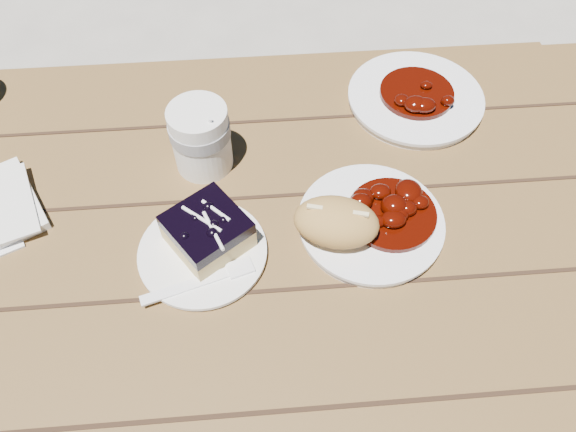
{
  "coord_description": "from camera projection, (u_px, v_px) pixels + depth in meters",
  "views": [
    {
      "loc": [
        0.12,
        -0.44,
        1.42
      ],
      "look_at": [
        0.15,
        -0.0,
        0.81
      ],
      "focal_mm": 35.0,
      "sensor_mm": 36.0,
      "label": 1
    }
  ],
  "objects": [
    {
      "name": "ground",
      "position": [
        228.0,
        408.0,
        1.4
      ],
      "size": [
        60.0,
        60.0,
        0.0
      ],
      "primitive_type": "plane",
      "color": "#9C978D",
      "rests_on": "ground"
    },
    {
      "name": "second_plate",
      "position": [
        415.0,
        99.0,
        0.96
      ],
      "size": [
        0.22,
        0.22,
        0.02
      ],
      "primitive_type": "cylinder",
      "color": "white",
      "rests_on": "picnic_table"
    },
    {
      "name": "dessert_plate",
      "position": [
        203.0,
        253.0,
        0.78
      ],
      "size": [
        0.17,
        0.17,
        0.01
      ],
      "primitive_type": "cylinder",
      "color": "white",
      "rests_on": "picnic_table"
    },
    {
      "name": "picnic_table",
      "position": [
        196.0,
        299.0,
        0.93
      ],
      "size": [
        2.0,
        1.55,
        0.75
      ],
      "color": "brown",
      "rests_on": "ground"
    },
    {
      "name": "bread_roll",
      "position": [
        336.0,
        222.0,
        0.76
      ],
      "size": [
        0.13,
        0.11,
        0.06
      ],
      "primitive_type": "ellipsoid",
      "rotation": [
        0.0,
        0.0,
        -0.26
      ],
      "color": "#B28644",
      "rests_on": "main_plate"
    },
    {
      "name": "second_stew",
      "position": [
        418.0,
        86.0,
        0.94
      ],
      "size": [
        0.12,
        0.12,
        0.04
      ],
      "primitive_type": null,
      "color": "#3B0802",
      "rests_on": "second_plate"
    },
    {
      "name": "fork_dessert",
      "position": [
        187.0,
        286.0,
        0.74
      ],
      "size": [
        0.16,
        0.07,
        0.0
      ],
      "primitive_type": null,
      "rotation": [
        0.0,
        0.0,
        -1.27
      ],
      "color": "white",
      "rests_on": "dessert_plate"
    },
    {
      "name": "goulash_stew",
      "position": [
        393.0,
        207.0,
        0.79
      ],
      "size": [
        0.13,
        0.13,
        0.04
      ],
      "primitive_type": null,
      "color": "#3B0802",
      "rests_on": "main_plate"
    },
    {
      "name": "blueberry_cake",
      "position": [
        207.0,
        231.0,
        0.77
      ],
      "size": [
        0.13,
        0.13,
        0.06
      ],
      "rotation": [
        0.0,
        0.0,
        0.62
      ],
      "color": "#DAC077",
      "rests_on": "dessert_plate"
    },
    {
      "name": "coffee_cup",
      "position": [
        201.0,
        138.0,
        0.84
      ],
      "size": [
        0.09,
        0.09,
        0.11
      ],
      "primitive_type": "cylinder",
      "color": "white",
      "rests_on": "picnic_table"
    },
    {
      "name": "main_plate",
      "position": [
        370.0,
        224.0,
        0.81
      ],
      "size": [
        0.2,
        0.2,
        0.02
      ],
      "primitive_type": "cylinder",
      "color": "white",
      "rests_on": "picnic_table"
    }
  ]
}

